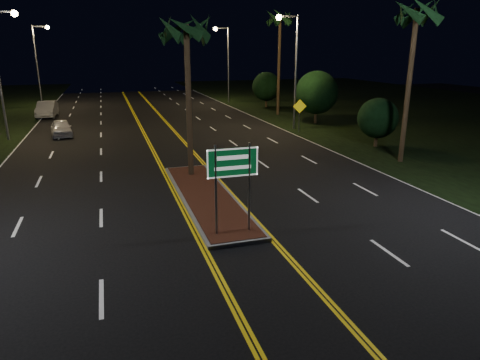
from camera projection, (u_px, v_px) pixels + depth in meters
name	position (u px, v px, depth m)	size (l,w,h in m)	color
ground	(260.00, 273.00, 12.71)	(120.00, 120.00, 0.00)	black
grass_right	(451.00, 114.00, 44.08)	(40.00, 110.00, 0.01)	black
median_island	(206.00, 197.00, 19.08)	(2.25, 10.25, 0.17)	gray
highway_sign	(233.00, 171.00, 14.56)	(1.80, 0.08, 3.20)	gray
streetlight_left_mid	(2.00, 60.00, 29.94)	(1.91, 0.44, 9.00)	gray
streetlight_left_far	(39.00, 56.00, 48.20)	(1.91, 0.44, 9.00)	gray
streetlight_right_mid	(292.00, 59.00, 34.17)	(1.91, 0.44, 9.00)	gray
streetlight_right_far	(225.00, 56.00, 52.43)	(1.91, 0.44, 9.00)	gray
palm_median	(186.00, 30.00, 20.17)	(2.40, 2.40, 8.30)	#382819
palm_right_near	(417.00, 14.00, 23.00)	(2.40, 2.40, 9.30)	#382819
palm_right_far	(280.00, 19.00, 41.08)	(2.40, 2.40, 10.30)	#382819
shrub_near	(378.00, 118.00, 28.77)	(2.70, 2.70, 3.30)	#382819
shrub_mid	(317.00, 93.00, 37.82)	(3.78, 3.78, 4.62)	#382819
shrub_far	(266.00, 86.00, 48.83)	(3.24, 3.24, 3.96)	#382819
car_near	(61.00, 127.00, 32.71)	(1.86, 4.34, 1.45)	silver
car_far	(47.00, 108.00, 42.04)	(2.29, 5.35, 1.78)	silver
warning_sign	(300.00, 111.00, 34.09)	(1.07, 0.23, 2.59)	gray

